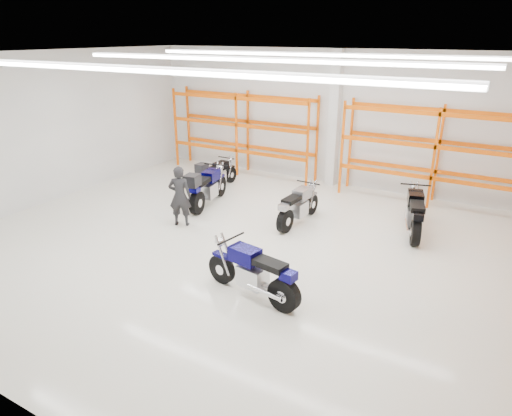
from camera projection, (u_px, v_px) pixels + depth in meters
The scene contains 11 objects.
ground at pixel (244, 247), 11.29m from camera, with size 14.00×14.00×0.00m, color silver.
room_shell at pixel (243, 113), 10.14m from camera, with size 14.02×12.02×4.51m.
motorcycle_main at pixel (255, 274), 8.93m from camera, with size 2.28×0.84×1.12m.
motorcycle_back_a at pixel (215, 175), 15.26m from camera, with size 0.66×2.06×1.06m.
motorcycle_back_b at pixel (206, 188), 13.67m from camera, with size 0.89×2.44×1.25m.
motorcycle_back_c at pixel (297, 207), 12.47m from camera, with size 0.71×2.16×1.06m.
motorcycle_back_d at pixel (414, 214), 11.85m from camera, with size 0.95×2.32×1.16m.
standing_man at pixel (180, 196), 12.30m from camera, with size 0.61×0.40×1.67m, color black.
structural_column at pixel (334, 120), 15.19m from camera, with size 0.32×0.32×4.50m, color white.
pallet_racking_back_left at pixel (242, 126), 16.67m from camera, with size 5.67×0.87×3.00m.
pallet_racking_back_right at pixel (437, 147), 13.50m from camera, with size 5.67×0.87×3.00m.
Camera 1 is at (5.36, -8.68, 4.94)m, focal length 32.00 mm.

